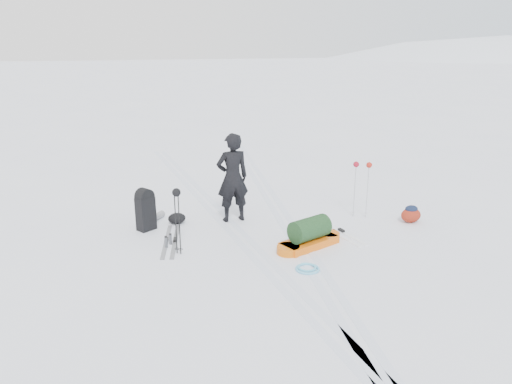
# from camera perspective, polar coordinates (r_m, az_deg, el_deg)

# --- Properties ---
(ground) EXTENTS (200.00, 200.00, 0.00)m
(ground) POSITION_cam_1_polar(r_m,az_deg,el_deg) (10.31, -1.59, -5.36)
(ground) COLOR white
(ground) RESTS_ON ground
(snow_hill_backdrop) EXTENTS (359.50, 192.00, 162.45)m
(snow_hill_backdrop) POSITION_cam_1_polar(r_m,az_deg,el_deg) (135.15, 15.50, -16.39)
(snow_hill_backdrop) COLOR white
(snow_hill_backdrop) RESTS_ON ground
(ski_tracks) EXTENTS (3.38, 17.97, 0.01)m
(ski_tracks) POSITION_cam_1_polar(r_m,az_deg,el_deg) (11.25, 0.21, -3.38)
(ski_tracks) COLOR silver
(ski_tracks) RESTS_ON ground
(skier) EXTENTS (0.76, 0.53, 2.00)m
(skier) POSITION_cam_1_polar(r_m,az_deg,el_deg) (11.05, -2.70, 1.65)
(skier) COLOR black
(skier) RESTS_ON ground
(pulk_sled) EXTENTS (1.61, 0.98, 0.60)m
(pulk_sled) POSITION_cam_1_polar(r_m,az_deg,el_deg) (9.91, 6.12, -4.98)
(pulk_sled) COLOR orange
(pulk_sled) RESTS_ON ground
(expedition_rucksack) EXTENTS (0.71, 0.98, 0.93)m
(expedition_rucksack) POSITION_cam_1_polar(r_m,az_deg,el_deg) (10.96, -12.37, -2.00)
(expedition_rucksack) COLOR black
(expedition_rucksack) RESTS_ON ground
(ski_poles_black) EXTENTS (0.17, 0.16, 1.31)m
(ski_poles_black) POSITION_cam_1_polar(r_m,az_deg,el_deg) (9.35, -9.05, -0.98)
(ski_poles_black) COLOR black
(ski_poles_black) RESTS_ON ground
(ski_poles_silver) EXTENTS (0.38, 0.27, 1.31)m
(ski_poles_silver) POSITION_cam_1_polar(r_m,az_deg,el_deg) (11.49, 12.05, 2.36)
(ski_poles_silver) COLOR #B7BABE
(ski_poles_silver) RESTS_ON ground
(touring_skis_grey) EXTENTS (0.64, 1.78, 0.06)m
(touring_skis_grey) POSITION_cam_1_polar(r_m,az_deg,el_deg) (10.31, -9.71, -5.52)
(touring_skis_grey) COLOR gray
(touring_skis_grey) RESTS_ON ground
(touring_skis_white) EXTENTS (0.56, 1.72, 0.06)m
(touring_skis_white) POSITION_cam_1_polar(r_m,az_deg,el_deg) (10.77, 9.36, -4.52)
(touring_skis_white) COLOR white
(touring_skis_white) RESTS_ON ground
(rope_coil) EXTENTS (0.53, 0.53, 0.05)m
(rope_coil) POSITION_cam_1_polar(r_m,az_deg,el_deg) (9.03, 5.89, -8.66)
(rope_coil) COLOR #5DBBE2
(rope_coil) RESTS_ON ground
(small_daypack) EXTENTS (0.56, 0.50, 0.39)m
(small_daypack) POSITION_cam_1_polar(r_m,az_deg,el_deg) (11.68, 17.29, -2.43)
(small_daypack) COLOR maroon
(small_daypack) RESTS_ON ground
(thermos_pair) EXTENTS (0.18, 0.22, 0.24)m
(thermos_pair) POSITION_cam_1_polar(r_m,az_deg,el_deg) (10.07, -10.00, -5.49)
(thermos_pair) COLOR slate
(thermos_pair) RESTS_ON ground
(stuff_sack) EXTENTS (0.42, 0.33, 0.24)m
(stuff_sack) POSITION_cam_1_polar(r_m,az_deg,el_deg) (11.24, -9.04, -2.99)
(stuff_sack) COLOR black
(stuff_sack) RESTS_ON ground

